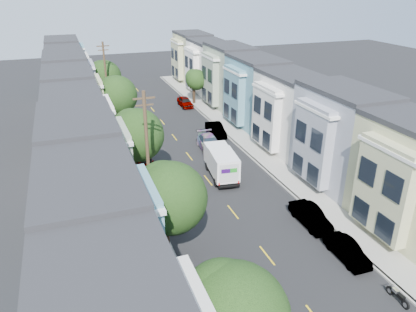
{
  "coord_description": "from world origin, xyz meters",
  "views": [
    {
      "loc": [
        -11.45,
        -25.99,
        17.41
      ],
      "look_at": [
        0.24,
        6.69,
        2.2
      ],
      "focal_mm": 35.0,
      "sensor_mm": 36.0,
      "label": 1
    }
  ],
  "objects_px": {
    "parked_left_c": "(172,211)",
    "parked_right_a": "(347,251)",
    "tree_d": "(116,96)",
    "tree_e": "(104,77)",
    "parked_left_b": "(221,303)",
    "tree_far_r": "(196,80)",
    "motorcycle": "(397,296)",
    "parked_right_b": "(310,216)",
    "tree_b": "(169,199)",
    "utility_pole_near": "(148,155)",
    "parked_left_d": "(146,162)",
    "parked_right_c": "(216,130)",
    "parked_right_d": "(185,102)",
    "fedex_truck": "(221,162)",
    "lead_sedan": "(209,143)",
    "tree_c": "(136,136)",
    "utility_pole_far": "(106,81)"
  },
  "relations": [
    {
      "from": "parked_left_c",
      "to": "parked_right_a",
      "type": "distance_m",
      "value": 13.16
    },
    {
      "from": "tree_d",
      "to": "tree_e",
      "type": "distance_m",
      "value": 12.71
    },
    {
      "from": "parked_left_b",
      "to": "tree_far_r",
      "type": "bearing_deg",
      "value": 78.21
    },
    {
      "from": "tree_e",
      "to": "motorcycle",
      "type": "distance_m",
      "value": 45.36
    },
    {
      "from": "tree_far_r",
      "to": "parked_right_b",
      "type": "height_order",
      "value": "tree_far_r"
    },
    {
      "from": "tree_b",
      "to": "utility_pole_near",
      "type": "distance_m",
      "value": 6.34
    },
    {
      "from": "tree_d",
      "to": "parked_left_d",
      "type": "bearing_deg",
      "value": -79.76
    },
    {
      "from": "parked_left_c",
      "to": "parked_right_a",
      "type": "height_order",
      "value": "parked_left_c"
    },
    {
      "from": "parked_right_c",
      "to": "parked_right_d",
      "type": "distance_m",
      "value": 12.85
    },
    {
      "from": "parked_left_d",
      "to": "parked_right_b",
      "type": "distance_m",
      "value": 17.44
    },
    {
      "from": "fedex_truck",
      "to": "lead_sedan",
      "type": "relative_size",
      "value": 1.12
    },
    {
      "from": "tree_b",
      "to": "parked_right_c",
      "type": "relative_size",
      "value": 1.63
    },
    {
      "from": "tree_b",
      "to": "fedex_truck",
      "type": "height_order",
      "value": "tree_b"
    },
    {
      "from": "tree_far_r",
      "to": "parked_left_b",
      "type": "xyz_separation_m",
      "value": [
        -11.8,
        -40.56,
        -2.89
      ]
    },
    {
      "from": "tree_c",
      "to": "tree_far_r",
      "type": "distance_m",
      "value": 27.34
    },
    {
      "from": "tree_e",
      "to": "parked_right_d",
      "type": "distance_m",
      "value": 12.05
    },
    {
      "from": "utility_pole_near",
      "to": "motorcycle",
      "type": "relative_size",
      "value": 5.55
    },
    {
      "from": "tree_e",
      "to": "utility_pole_near",
      "type": "xyz_separation_m",
      "value": [
        0.0,
        -29.27,
        0.24
      ]
    },
    {
      "from": "parked_right_a",
      "to": "parked_right_b",
      "type": "bearing_deg",
      "value": 90.96
    },
    {
      "from": "tree_e",
      "to": "parked_left_d",
      "type": "xyz_separation_m",
      "value": [
        1.4,
        -20.46,
        -4.28
      ]
    },
    {
      "from": "parked_left_c",
      "to": "parked_left_d",
      "type": "xyz_separation_m",
      "value": [
        0.0,
        10.09,
        -0.07
      ]
    },
    {
      "from": "lead_sedan",
      "to": "parked_left_d",
      "type": "bearing_deg",
      "value": -157.65
    },
    {
      "from": "utility_pole_near",
      "to": "parked_right_b",
      "type": "relative_size",
      "value": 2.37
    },
    {
      "from": "lead_sedan",
      "to": "parked_right_a",
      "type": "distance_m",
      "value": 21.25
    },
    {
      "from": "parked_left_b",
      "to": "parked_right_c",
      "type": "height_order",
      "value": "same"
    },
    {
      "from": "parked_right_a",
      "to": "tree_d",
      "type": "bearing_deg",
      "value": 113.76
    },
    {
      "from": "lead_sedan",
      "to": "parked_right_a",
      "type": "relative_size",
      "value": 1.34
    },
    {
      "from": "tree_c",
      "to": "parked_right_a",
      "type": "relative_size",
      "value": 1.96
    },
    {
      "from": "utility_pole_near",
      "to": "motorcycle",
      "type": "xyz_separation_m",
      "value": [
        11.52,
        -14.37,
        -4.77
      ]
    },
    {
      "from": "tree_b",
      "to": "utility_pole_far",
      "type": "xyz_separation_m",
      "value": [
        0.0,
        32.33,
        0.35
      ]
    },
    {
      "from": "parked_right_d",
      "to": "parked_left_c",
      "type": "bearing_deg",
      "value": -108.36
    },
    {
      "from": "tree_c",
      "to": "parked_right_d",
      "type": "xyz_separation_m",
      "value": [
        11.2,
        22.93,
        -4.31
      ]
    },
    {
      "from": "tree_e",
      "to": "fedex_truck",
      "type": "xyz_separation_m",
      "value": [
        7.75,
        -24.91,
        -3.39
      ]
    },
    {
      "from": "tree_far_r",
      "to": "fedex_truck",
      "type": "relative_size",
      "value": 0.92
    },
    {
      "from": "tree_far_r",
      "to": "parked_right_a",
      "type": "bearing_deg",
      "value": -92.94
    },
    {
      "from": "utility_pole_near",
      "to": "parked_right_c",
      "type": "xyz_separation_m",
      "value": [
        11.2,
        14.97,
        -4.42
      ]
    },
    {
      "from": "utility_pole_far",
      "to": "parked_right_d",
      "type": "relative_size",
      "value": 2.3
    },
    {
      "from": "parked_left_b",
      "to": "parked_right_c",
      "type": "distance_m",
      "value": 28.47
    },
    {
      "from": "parked_right_a",
      "to": "parked_left_b",
      "type": "bearing_deg",
      "value": -169.21
    },
    {
      "from": "fedex_truck",
      "to": "parked_right_a",
      "type": "distance_m",
      "value": 14.86
    },
    {
      "from": "lead_sedan",
      "to": "parked_left_c",
      "type": "bearing_deg",
      "value": -115.76
    },
    {
      "from": "parked_right_c",
      "to": "parked_right_d",
      "type": "relative_size",
      "value": 1.01
    },
    {
      "from": "parked_right_d",
      "to": "parked_right_c",
      "type": "bearing_deg",
      "value": -89.75
    },
    {
      "from": "utility_pole_far",
      "to": "parked_right_c",
      "type": "distance_m",
      "value": 16.33
    },
    {
      "from": "tree_c",
      "to": "lead_sedan",
      "type": "distance_m",
      "value": 11.69
    },
    {
      "from": "parked_right_b",
      "to": "parked_right_d",
      "type": "relative_size",
      "value": 0.97
    },
    {
      "from": "utility_pole_near",
      "to": "lead_sedan",
      "type": "xyz_separation_m",
      "value": [
        8.96,
        11.07,
        -4.39
      ]
    },
    {
      "from": "tree_far_r",
      "to": "parked_left_d",
      "type": "height_order",
      "value": "tree_far_r"
    },
    {
      "from": "fedex_truck",
      "to": "parked_left_b",
      "type": "bearing_deg",
      "value": -104.5
    },
    {
      "from": "tree_far_r",
      "to": "motorcycle",
      "type": "relative_size",
      "value": 2.89
    }
  ]
}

